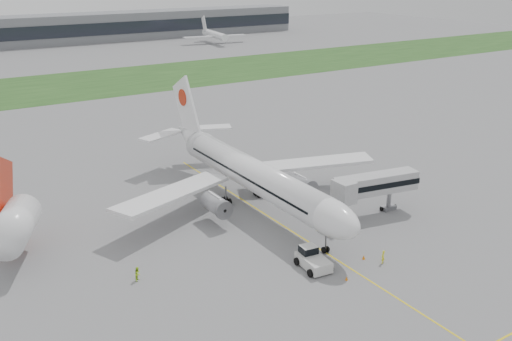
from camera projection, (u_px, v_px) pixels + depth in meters
ground at (265, 214)px, 90.05m from camera, size 600.00×600.00×0.00m
apron_markings at (284, 226)px, 86.08m from camera, size 70.00×70.00×0.04m
grass_strip at (64, 86)px, 185.44m from camera, size 600.00×50.00×0.02m
terminal_building at (1, 32)px, 270.40m from camera, size 320.00×22.30×14.00m
airliner at (249, 172)px, 92.00m from camera, size 48.13×53.95×17.88m
pushback_tug at (312, 259)px, 74.04m from camera, size 3.87×5.33×2.59m
jet_bridge at (372, 185)px, 88.19m from camera, size 14.96×5.43×6.82m
safety_cone_left at (347, 278)px, 71.21m from camera, size 0.38×0.38×0.52m
safety_cone_right at (364, 257)px, 76.27m from camera, size 0.43×0.43×0.59m
ground_crew_near at (383, 257)px, 75.06m from camera, size 0.80×0.70×1.85m
ground_crew_far at (138, 274)px, 70.98m from camera, size 1.11×1.14×1.85m
neighbor_aircraft at (13, 222)px, 74.29m from camera, size 8.60×17.08×13.92m
distant_aircraft_right at (215, 43)px, 286.70m from camera, size 36.13×32.89×12.40m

